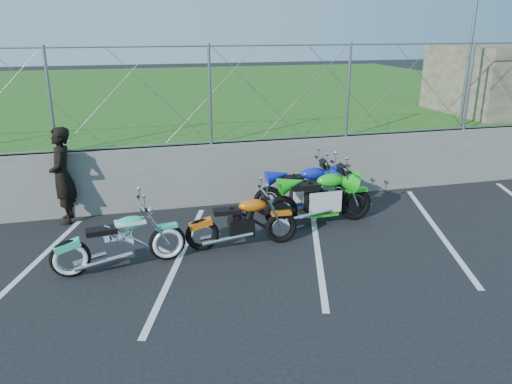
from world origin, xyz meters
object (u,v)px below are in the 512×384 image
object	(u,v)px
sportbike_green	(321,200)
naked_orange	(244,224)
cruiser_turquoise	(122,243)
person_standing	(62,176)
sportbike_blue	(305,191)

from	to	relation	value
sportbike_green	naked_orange	bearing A→B (deg)	-160.42
cruiser_turquoise	person_standing	size ratio (longest dim) A/B	1.12
sportbike_green	sportbike_blue	world-z (taller)	sportbike_green
cruiser_turquoise	sportbike_blue	distance (m)	3.92
naked_orange	sportbike_blue	size ratio (longest dim) A/B	0.94
sportbike_blue	cruiser_turquoise	bearing A→B (deg)	-154.50
naked_orange	sportbike_blue	xyz separation A→B (m)	(1.57, 1.28, 0.05)
naked_orange	person_standing	bearing A→B (deg)	148.24
sportbike_blue	sportbike_green	bearing A→B (deg)	-80.01
cruiser_turquoise	sportbike_green	distance (m)	3.80
sportbike_green	person_standing	xyz separation A→B (m)	(-4.72, 1.35, 0.44)
cruiser_turquoise	sportbike_green	world-z (taller)	sportbike_green
naked_orange	person_standing	size ratio (longest dim) A/B	1.05
naked_orange	sportbike_green	size ratio (longest dim) A/B	0.90
cruiser_turquoise	naked_orange	bearing A→B (deg)	-0.13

